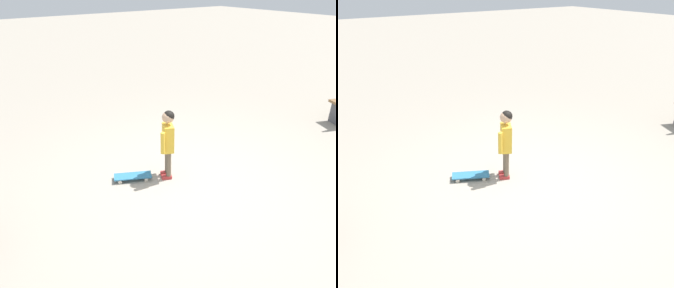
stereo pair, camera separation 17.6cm
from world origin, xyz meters
The scene contains 3 objects.
ground_plane centered at (0.00, 0.00, 0.00)m, with size 50.00×50.00×0.00m, color #9E9384.
child_person centered at (-0.18, 0.43, 0.66)m, with size 0.34×0.28×1.06m.
skateboard centered at (-0.66, 0.67, 0.06)m, with size 0.58×0.42×0.07m.
Camera 1 is at (-2.61, -2.89, 2.67)m, focal length 34.37 mm.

